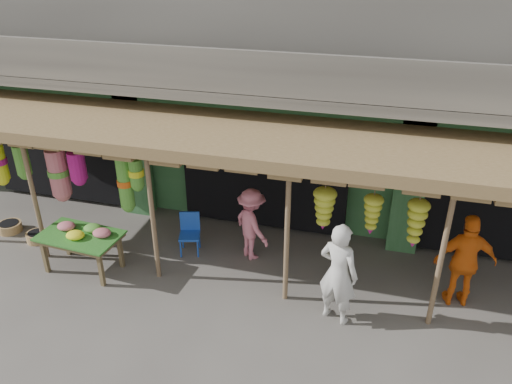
% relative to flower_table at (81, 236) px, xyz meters
% --- Properties ---
extents(ground, '(80.00, 80.00, 0.00)m').
position_rel_flower_table_xyz_m(ground, '(2.98, 0.35, -0.75)').
color(ground, '#514C47').
rests_on(ground, ground).
extents(building, '(16.40, 6.80, 7.00)m').
position_rel_flower_table_xyz_m(building, '(2.98, 5.22, 2.62)').
color(building, gray).
rests_on(building, ground).
extents(awning, '(14.00, 2.70, 2.79)m').
position_rel_flower_table_xyz_m(awning, '(2.84, 1.15, 1.82)').
color(awning, brown).
rests_on(awning, ground).
extents(flower_table, '(1.61, 1.02, 0.93)m').
position_rel_flower_table_xyz_m(flower_table, '(0.00, 0.00, 0.00)').
color(flower_table, brown).
rests_on(flower_table, ground).
extents(blue_chair, '(0.51, 0.51, 0.86)m').
position_rel_flower_table_xyz_m(blue_chair, '(1.75, 1.15, -0.27)').
color(blue_chair, '#1C4AB7').
rests_on(blue_chair, ground).
extents(basket_mid, '(0.54, 0.54, 0.20)m').
position_rel_flower_table_xyz_m(basket_mid, '(-2.43, 0.79, -0.65)').
color(basket_mid, '#A28648').
rests_on(basket_mid, ground).
extents(basket_right, '(0.57, 0.57, 0.20)m').
position_rel_flower_table_xyz_m(basket_right, '(-1.58, 0.61, -0.65)').
color(basket_right, '#986B47').
rests_on(basket_right, ground).
extents(person_front, '(0.80, 0.66, 1.87)m').
position_rel_flower_table_xyz_m(person_front, '(4.92, -0.14, 0.19)').
color(person_front, beige).
rests_on(person_front, ground).
extents(person_vendor, '(1.11, 0.62, 1.79)m').
position_rel_flower_table_xyz_m(person_vendor, '(6.98, 0.85, 0.15)').
color(person_vendor, orange).
rests_on(person_vendor, ground).
extents(person_shopper, '(1.12, 1.07, 1.53)m').
position_rel_flower_table_xyz_m(person_shopper, '(3.04, 1.27, 0.01)').
color(person_shopper, '#D97387').
rests_on(person_shopper, ground).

